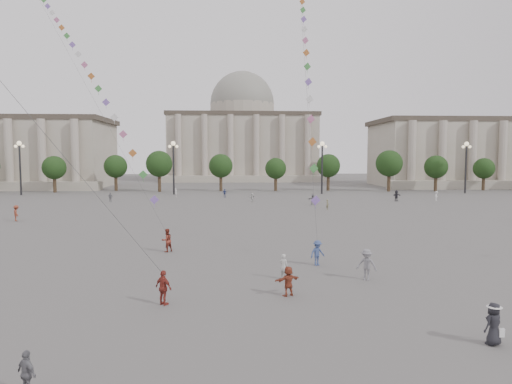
{
  "coord_description": "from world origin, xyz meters",
  "views": [
    {
      "loc": [
        -3.06,
        -21.99,
        7.59
      ],
      "look_at": [
        -1.36,
        12.0,
        4.94
      ],
      "focal_mm": 32.0,
      "sensor_mm": 36.0,
      "label": 1
    }
  ],
  "objects": [
    {
      "name": "ground",
      "position": [
        0.0,
        0.0,
        0.0
      ],
      "size": [
        360.0,
        360.0,
        0.0
      ],
      "primitive_type": "plane",
      "color": "#514F4C",
      "rests_on": "ground"
    },
    {
      "name": "hall_central",
      "position": [
        0.0,
        129.22,
        14.23
      ],
      "size": [
        48.3,
        34.3,
        35.5
      ],
      "color": "#A09886",
      "rests_on": "ground"
    },
    {
      "name": "tree_row",
      "position": [
        0.0,
        78.0,
        5.39
      ],
      "size": [
        137.12,
        5.12,
        8.0
      ],
      "color": "#392A1C",
      "rests_on": "ground"
    },
    {
      "name": "lamp_post_far_west",
      "position": [
        -45.0,
        70.0,
        7.35
      ],
      "size": [
        2.0,
        0.9,
        10.65
      ],
      "color": "#262628",
      "rests_on": "ground"
    },
    {
      "name": "lamp_post_mid_west",
      "position": [
        -15.0,
        70.0,
        7.35
      ],
      "size": [
        2.0,
        0.9,
        10.65
      ],
      "color": "#262628",
      "rests_on": "ground"
    },
    {
      "name": "lamp_post_mid_east",
      "position": [
        15.0,
        70.0,
        7.35
      ],
      "size": [
        2.0,
        0.9,
        10.65
      ],
      "color": "#262628",
      "rests_on": "ground"
    },
    {
      "name": "lamp_post_far_east",
      "position": [
        45.0,
        70.0,
        7.35
      ],
      "size": [
        2.0,
        0.9,
        10.65
      ],
      "color": "#262628",
      "rests_on": "ground"
    },
    {
      "name": "person_crowd_0",
      "position": [
        -4.69,
        62.9,
        0.79
      ],
      "size": [
        1.0,
        0.72,
        1.58
      ],
      "primitive_type": "imported",
      "rotation": [
        0.0,
        0.0,
        0.41
      ],
      "color": "#394781",
      "rests_on": "ground"
    },
    {
      "name": "person_crowd_4",
      "position": [
        0.08,
        54.24,
        0.74
      ],
      "size": [
        1.29,
        1.27,
        1.48
      ],
      "primitive_type": "imported",
      "rotation": [
        0.0,
        0.0,
        3.91
      ],
      "color": "beige",
      "rests_on": "ground"
    },
    {
      "name": "person_crowd_6",
      "position": [
        5.11,
        5.23,
        0.96
      ],
      "size": [
        1.43,
        1.19,
        1.93
      ],
      "primitive_type": "imported",
      "rotation": [
        0.0,
        0.0,
        5.83
      ],
      "color": "slate",
      "rests_on": "ground"
    },
    {
      "name": "person_crowd_9",
      "position": [
        24.75,
        54.14,
        0.93
      ],
      "size": [
        1.8,
        1.23,
        1.87
      ],
      "primitive_type": "imported",
      "rotation": [
        0.0,
        0.0,
        0.44
      ],
      "color": "#222228",
      "rests_on": "ground"
    },
    {
      "name": "person_crowd_10",
      "position": [
        -13.85,
        64.1,
        0.8
      ],
      "size": [
        0.68,
        0.69,
        1.6
      ],
      "primitive_type": "imported",
      "rotation": [
        0.0,
        0.0,
        2.35
      ],
      "color": "silver",
      "rests_on": "ground"
    },
    {
      "name": "person_crowd_12",
      "position": [
        9.45,
        48.81,
        0.86
      ],
      "size": [
        1.64,
        0.72,
        1.71
      ],
      "primitive_type": "imported",
      "rotation": [
        0.0,
        0.0,
        3.01
      ],
      "color": "slate",
      "rests_on": "ground"
    },
    {
      "name": "person_crowd_13",
      "position": [
        0.05,
        5.72,
        0.79
      ],
      "size": [
        0.69,
        0.65,
        1.58
      ],
      "primitive_type": "imported",
      "rotation": [
        0.0,
        0.0,
        2.48
      ],
      "color": "beige",
      "rests_on": "ground"
    },
    {
      "name": "person_crowd_16",
      "position": [
        -23.71,
        55.27,
        0.78
      ],
      "size": [
        0.98,
        0.78,
        1.56
      ],
      "primitive_type": "imported",
      "rotation": [
        0.0,
        0.0,
        0.52
      ],
      "color": "slate",
      "rests_on": "ground"
    },
    {
      "name": "person_crowd_17",
      "position": [
        -28.64,
        32.67,
        0.94
      ],
      "size": [
        1.28,
        1.4,
        1.89
      ],
      "primitive_type": "imported",
      "rotation": [
        0.0,
        0.0,
        2.2
      ],
      "color": "brown",
      "rests_on": "ground"
    },
    {
      "name": "person_crowd_18",
      "position": [
        10.38,
        42.19,
        0.75
      ],
      "size": [
        0.47,
        0.61,
        1.51
      ],
      "primitive_type": "imported",
      "rotation": [
        0.0,
        0.0,
        1.78
      ],
      "color": "#807C58",
      "rests_on": "ground"
    },
    {
      "name": "person_crowd_19",
      "position": [
        32.06,
        54.8,
        0.83
      ],
      "size": [
        1.13,
        1.22,
        1.65
      ],
      "primitive_type": "imported",
      "rotation": [
        0.0,
        0.0,
        0.93
      ],
      "color": "silver",
      "rests_on": "ground"
    },
    {
      "name": "tourist_0",
      "position": [
        -6.65,
        1.06,
        0.9
      ],
      "size": [
        1.11,
        0.99,
        1.8
      ],
      "primitive_type": "imported",
      "rotation": [
        0.0,
        0.0,
        2.49
      ],
      "color": "maroon",
      "rests_on": "ground"
    },
    {
      "name": "tourist_2",
      "position": [
        -0.08,
        2.27,
        0.82
      ],
      "size": [
        1.58,
        1.09,
        1.64
      ],
      "primitive_type": "imported",
      "rotation": [
        0.0,
        0.0,
        3.59
      ],
      "color": "brown",
      "rests_on": "ground"
    },
    {
      "name": "tourist_3",
      "position": [
        -9.61,
        -7.73,
        0.75
      ],
      "size": [
        0.93,
        0.8,
        1.5
      ],
      "primitive_type": "imported",
      "rotation": [
        0.0,
        0.0,
        2.54
      ],
      "color": "slate",
      "rests_on": "ground"
    },
    {
      "name": "kite_flyer_0",
      "position": [
        -8.38,
        14.24,
        0.93
      ],
      "size": [
        1.15,
        1.12,
        1.87
      ],
      "primitive_type": "imported",
      "rotation": [
        0.0,
        0.0,
        3.83
      ],
      "color": "maroon",
      "rests_on": "ground"
    },
    {
      "name": "kite_flyer_1",
      "position": [
        2.79,
        9.13,
        0.89
      ],
      "size": [
        1.32,
        1.09,
        1.77
      ],
      "primitive_type": "imported",
      "rotation": [
        0.0,
        0.0,
        0.46
      ],
      "color": "#37497C",
      "rests_on": "ground"
    },
    {
      "name": "hat_person",
      "position": [
        7.41,
        -4.6,
        0.9
      ],
      "size": [
        0.99,
        0.85,
        1.73
      ],
      "color": "black",
      "rests_on": "ground"
    },
    {
      "name": "kite_train_west",
      "position": [
        -22.64,
        35.05,
        20.94
      ],
      "size": [
        26.9,
        38.4,
        59.68
      ],
      "color": "#3F3F3F",
      "rests_on": "ground"
    }
  ]
}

